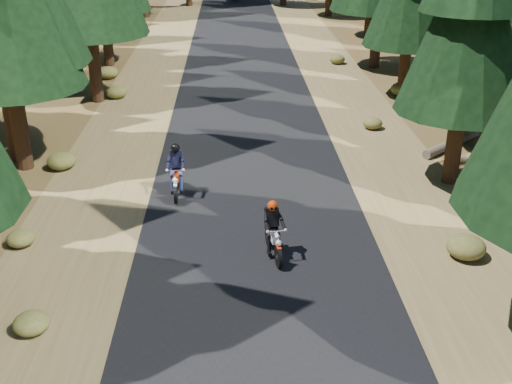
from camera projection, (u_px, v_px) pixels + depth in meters
ground at (259, 259)px, 15.34m from camera, size 120.00×120.00×0.00m
road at (251, 178)px, 19.90m from camera, size 6.00×100.00×0.01m
shoulder_l at (102, 181)px, 19.73m from camera, size 3.20×100.00×0.01m
shoulder_r at (398, 176)px, 20.07m from camera, size 3.20×100.00×0.01m
log_near at (463, 138)px, 22.85m from camera, size 3.77×3.45×0.32m
understory_shrubs at (285, 148)px, 21.60m from camera, size 14.86×31.12×0.60m
rider_lead at (274, 239)px, 15.28m from camera, size 0.72×1.63×1.41m
rider_follow at (176, 179)px, 18.55m from camera, size 0.55×1.73×1.53m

